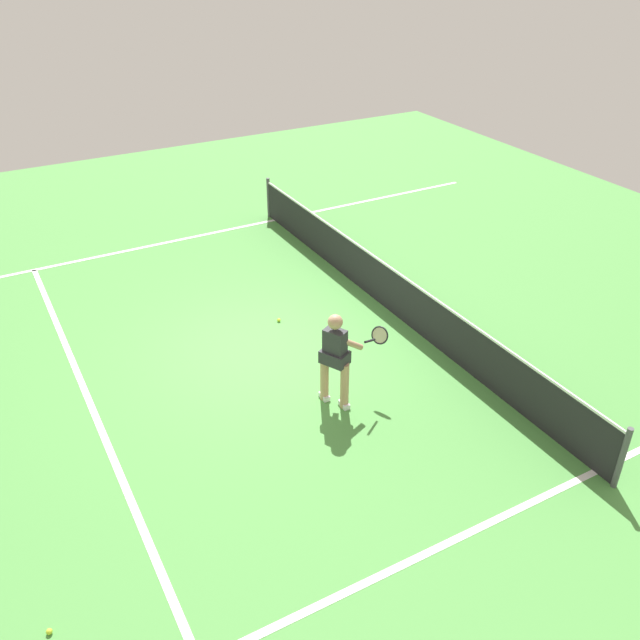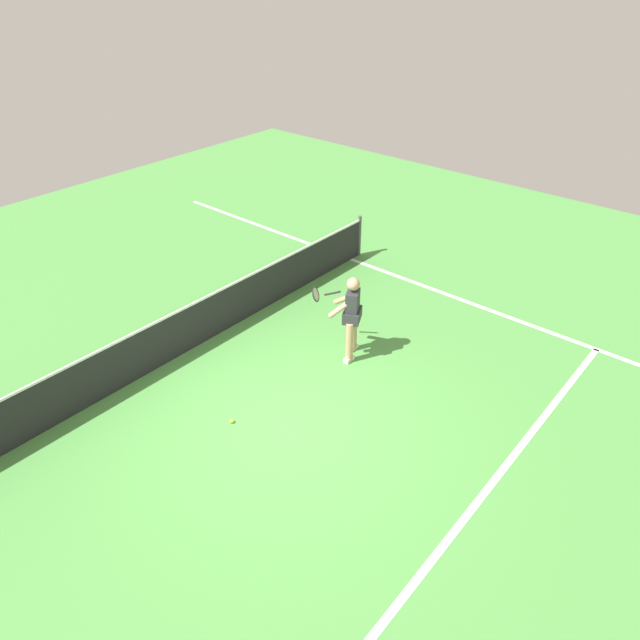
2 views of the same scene
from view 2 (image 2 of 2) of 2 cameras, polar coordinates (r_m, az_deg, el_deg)
The scene contains 6 objects.
ground_plane at distance 9.22m, azimuth -2.92°, elevation -9.67°, with size 24.04×24.04×0.00m, color #4C9342.
service_line_marking at distance 8.11m, azimuth 13.37°, elevation -18.44°, with size 9.92×0.10×0.01m, color white.
sideline_right_marking at distance 12.58m, azimuth 12.58°, elevation 2.23°, with size 0.10×16.49×0.01m, color white.
court_net at distance 10.58m, azimuth -13.62°, elevation -1.34°, with size 10.60×0.08×0.97m.
tennis_player at distance 10.11m, azimuth 2.95°, elevation 0.57°, with size 0.68×1.13×1.55m.
tennis_ball_near at distance 9.26m, azimuth -8.47°, elevation -9.58°, with size 0.07×0.07×0.07m, color #D1E533.
Camera 2 is at (-4.91, -4.76, 6.19)m, focal length 33.35 mm.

